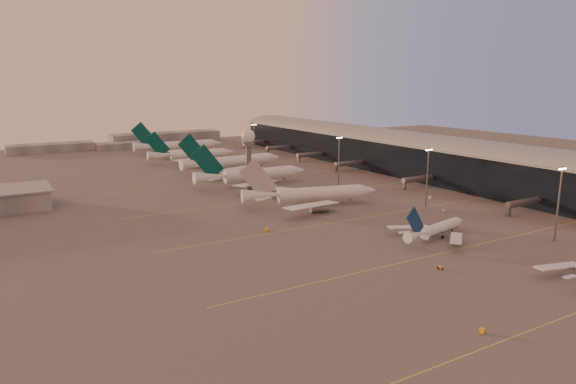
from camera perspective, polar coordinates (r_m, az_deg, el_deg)
ground at (r=147.12m, az=15.09°, el=-8.75°), size 700.00×700.00×0.00m
taxiway_markings at (r=205.68m, az=9.92°, el=-2.47°), size 180.00×185.25×0.02m
terminal at (r=294.71m, az=14.82°, el=3.84°), size 57.00×362.00×23.04m
radar_tower at (r=241.14m, az=-4.43°, el=4.92°), size 6.40×6.40×31.10m
mast_a at (r=187.97m, az=27.88°, el=-0.83°), size 3.60×0.56×25.00m
mast_b at (r=218.81m, az=15.24°, el=1.85°), size 3.60×0.56×25.00m
mast_c at (r=256.68m, az=5.68°, el=3.72°), size 3.60×0.56×25.00m
mast_d at (r=332.11m, az=-3.80°, el=5.70°), size 3.60×0.56×25.00m
distant_horizon at (r=435.10m, az=-16.69°, el=5.47°), size 165.00×37.50×9.00m
narrowbody_mid at (r=178.24m, az=16.15°, el=-4.17°), size 34.20×27.00×13.53m
widebody_white at (r=215.87m, az=2.62°, el=-0.60°), size 58.52×46.31×21.02m
greentail_a at (r=258.51m, az=-3.98°, el=1.60°), size 61.43×49.55×22.30m
greentail_b at (r=300.11m, az=-6.11°, el=3.10°), size 65.13×52.48×23.64m
greentail_c at (r=338.06m, az=-10.60°, el=3.91°), size 57.45×46.24×20.87m
greentail_d at (r=379.55m, az=-11.95°, el=4.83°), size 65.74×53.04×23.87m
gsv_truck_a at (r=118.33m, az=20.89°, el=-13.91°), size 5.74×3.29×2.19m
gsv_tug_mid at (r=151.28m, az=16.56°, el=-8.07°), size 3.57×3.29×0.88m
gsv_truck_b at (r=216.16m, az=16.96°, el=-1.83°), size 5.32×3.40×2.02m
gsv_truck_c at (r=180.41m, az=-2.32°, el=-3.97°), size 5.71×6.06×2.48m
gsv_catering_b at (r=237.83m, az=15.59°, el=-0.21°), size 5.29×2.69×4.25m
gsv_tug_far at (r=237.59m, az=-0.48°, el=-0.15°), size 3.60×4.30×1.06m
gsv_tug_hangar at (r=292.90m, az=-0.49°, el=2.22°), size 4.11×3.71×1.01m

